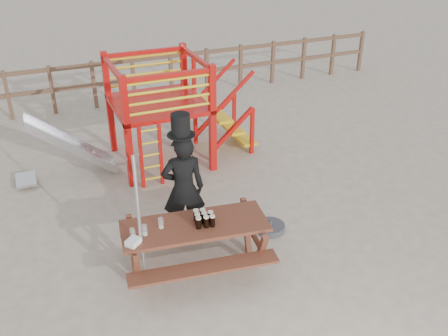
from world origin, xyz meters
TOP-DOWN VIEW (x-y plane):
  - ground at (0.00, 0.00)m, footprint 60.00×60.00m
  - back_fence at (0.00, 7.00)m, footprint 15.09×0.09m
  - playground_fort at (0.12, 3.58)m, footprint 4.71×1.84m
  - picnic_table at (-0.33, 0.12)m, footprint 2.15×1.62m
  - man_with_hat at (-0.23, 0.89)m, footprint 0.71×0.53m
  - metal_pole at (-1.09, 0.04)m, footprint 0.04×0.04m
  - parasol_base at (1.08, 0.54)m, footprint 0.47×0.47m
  - paper_bag at (-1.21, -0.00)m, footprint 0.23×0.22m
  - stout_pints at (-0.21, 0.08)m, footprint 0.28×0.29m
  - empty_glasses at (-0.99, 0.16)m, footprint 0.48×0.16m

SIDE VIEW (x-z plane):
  - ground at x=0.00m, z-range 0.00..0.00m
  - parasol_base at x=1.08m, z-range -0.04..0.15m
  - picnic_table at x=-0.33m, z-range 0.10..0.87m
  - back_fence at x=0.00m, z-range 0.14..1.34m
  - paper_bag at x=-1.21m, z-range 0.77..0.85m
  - empty_glasses at x=-0.99m, z-range 0.76..0.91m
  - stout_pints at x=-0.21m, z-range 0.77..0.94m
  - man_with_hat at x=-0.23m, z-range -0.11..1.96m
  - metal_pole at x=-1.09m, z-range 0.00..2.00m
  - playground_fort at x=0.12m, z-range 0.02..2.12m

